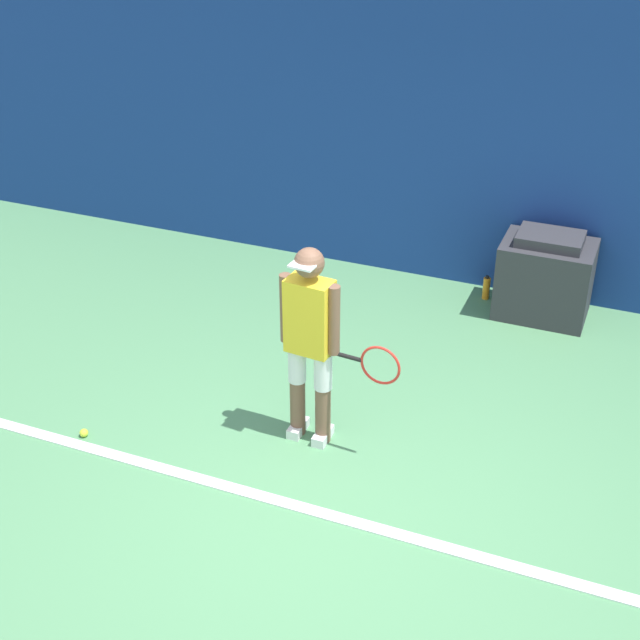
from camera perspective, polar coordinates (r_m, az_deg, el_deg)
ground_plane at (r=6.39m, az=-0.04°, el=-12.10°), size 24.00×24.00×0.00m
back_wall at (r=8.90m, az=9.56°, el=10.98°), size 24.00×0.10×2.92m
court_baseline at (r=6.37m, az=-0.13°, el=-12.20°), size 21.60×0.10×0.01m
tennis_player at (r=6.55m, az=-0.56°, el=-1.16°), size 0.97×0.30×1.62m
tennis_ball at (r=7.27m, az=-14.87°, el=-7.00°), size 0.07×0.07×0.07m
covered_chair at (r=8.78m, az=14.21°, el=2.68°), size 0.86×0.63×0.85m
water_bottle at (r=9.08m, az=10.60°, el=2.03°), size 0.07×0.07×0.25m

